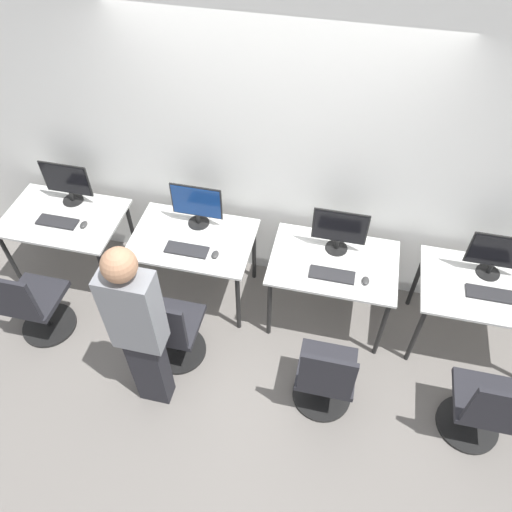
{
  "coord_description": "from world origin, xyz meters",
  "views": [
    {
      "loc": [
        0.59,
        -2.47,
        3.83
      ],
      "look_at": [
        0.0,
        0.14,
        0.9
      ],
      "focal_mm": 35.0,
      "sensor_mm": 36.0,
      "label": 1
    }
  ],
  "objects": [
    {
      "name": "monitor_right",
      "position": [
        0.62,
        0.51,
        0.97
      ],
      "size": [
        0.45,
        0.19,
        0.42
      ],
      "color": "black",
      "rests_on": "desk_right"
    },
    {
      "name": "mouse_far_left",
      "position": [
        -1.6,
        0.29,
        0.76
      ],
      "size": [
        0.06,
        0.09,
        0.03
      ],
      "color": "#333333",
      "rests_on": "desk_far_left"
    },
    {
      "name": "ground_plane",
      "position": [
        0.0,
        0.0,
        0.0
      ],
      "size": [
        20.0,
        20.0,
        0.0
      ],
      "primitive_type": "plane",
      "color": "slate"
    },
    {
      "name": "office_chair_far_right",
      "position": [
        1.85,
        -0.52,
        0.37
      ],
      "size": [
        0.48,
        0.48,
        0.9
      ],
      "color": "black",
      "rests_on": "ground_plane"
    },
    {
      "name": "office_chair_left",
      "position": [
        -0.59,
        -0.37,
        0.37
      ],
      "size": [
        0.48,
        0.48,
        0.9
      ],
      "color": "black",
      "rests_on": "ground_plane"
    },
    {
      "name": "desk_right",
      "position": [
        0.62,
        0.36,
        0.66
      ],
      "size": [
        1.05,
        0.72,
        0.75
      ],
      "color": "silver",
      "rests_on": "ground_plane"
    },
    {
      "name": "wall_back",
      "position": [
        0.0,
        0.84,
        1.4
      ],
      "size": [
        12.0,
        0.05,
        2.8
      ],
      "color": "silver",
      "rests_on": "ground_plane"
    },
    {
      "name": "office_chair_right",
      "position": [
        0.69,
        -0.52,
        0.37
      ],
      "size": [
        0.48,
        0.48,
        0.9
      ],
      "color": "black",
      "rests_on": "ground_plane"
    },
    {
      "name": "keyboard_far_right",
      "position": [
        1.85,
        0.28,
        0.76
      ],
      "size": [
        0.37,
        0.13,
        0.02
      ],
      "color": "#262628",
      "rests_on": "desk_far_right"
    },
    {
      "name": "desk_far_right",
      "position": [
        1.85,
        0.36,
        0.66
      ],
      "size": [
        1.05,
        0.72,
        0.75
      ],
      "color": "silver",
      "rests_on": "ground_plane"
    },
    {
      "name": "monitor_far_left",
      "position": [
        -1.85,
        0.58,
        0.97
      ],
      "size": [
        0.45,
        0.19,
        0.42
      ],
      "color": "black",
      "rests_on": "desk_far_left"
    },
    {
      "name": "mouse_right",
      "position": [
        0.89,
        0.2,
        0.76
      ],
      "size": [
        0.06,
        0.09,
        0.03
      ],
      "color": "#333333",
      "rests_on": "desk_right"
    },
    {
      "name": "monitor_far_right",
      "position": [
        1.85,
        0.52,
        0.97
      ],
      "size": [
        0.45,
        0.19,
        0.42
      ],
      "color": "black",
      "rests_on": "desk_far_right"
    },
    {
      "name": "keyboard_right",
      "position": [
        0.62,
        0.2,
        0.76
      ],
      "size": [
        0.37,
        0.13,
        0.02
      ],
      "color": "#262628",
      "rests_on": "desk_right"
    },
    {
      "name": "office_chair_far_left",
      "position": [
        -1.84,
        -0.39,
        0.37
      ],
      "size": [
        0.48,
        0.48,
        0.9
      ],
      "color": "black",
      "rests_on": "ground_plane"
    },
    {
      "name": "mouse_left",
      "position": [
        -0.36,
        0.2,
        0.76
      ],
      "size": [
        0.06,
        0.09,
        0.03
      ],
      "color": "#333333",
      "rests_on": "desk_left"
    },
    {
      "name": "desk_left",
      "position": [
        -0.62,
        0.36,
        0.66
      ],
      "size": [
        1.05,
        0.72,
        0.75
      ],
      "color": "silver",
      "rests_on": "ground_plane"
    },
    {
      "name": "desk_far_left",
      "position": [
        -1.85,
        0.36,
        0.66
      ],
      "size": [
        1.05,
        0.72,
        0.75
      ],
      "color": "silver",
      "rests_on": "ground_plane"
    },
    {
      "name": "person_left",
      "position": [
        -0.63,
        -0.74,
        0.95
      ],
      "size": [
        0.36,
        0.23,
        1.72
      ],
      "color": "#232328",
      "rests_on": "ground_plane"
    },
    {
      "name": "monitor_left",
      "position": [
        -0.62,
        0.55,
        0.97
      ],
      "size": [
        0.45,
        0.19,
        0.42
      ],
      "color": "black",
      "rests_on": "desk_left"
    },
    {
      "name": "keyboard_far_left",
      "position": [
        -1.85,
        0.28,
        0.76
      ],
      "size": [
        0.37,
        0.13,
        0.02
      ],
      "color": "#262628",
      "rests_on": "desk_far_left"
    },
    {
      "name": "keyboard_left",
      "position": [
        -0.62,
        0.21,
        0.76
      ],
      "size": [
        0.37,
        0.13,
        0.02
      ],
      "color": "#262628",
      "rests_on": "desk_left"
    }
  ]
}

